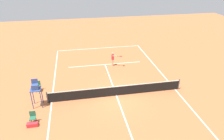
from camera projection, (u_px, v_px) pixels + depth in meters
ground_plane at (116, 96)px, 18.62m from camera, size 60.00×60.00×0.00m
court_lines at (116, 96)px, 18.62m from camera, size 11.24×23.84×0.01m
tennis_net at (116, 91)px, 18.40m from camera, size 11.84×0.10×1.07m
player_serving at (113, 58)px, 23.66m from camera, size 1.17×0.88×1.61m
tennis_ball at (105, 74)px, 22.25m from camera, size 0.07×0.07×0.07m
umpire_chair at (35, 89)px, 16.60m from camera, size 0.80×0.80×2.41m
courtside_chair_near at (33, 117)px, 15.21m from camera, size 0.44×0.46×0.95m
courtside_chair_mid at (38, 86)px, 19.12m from camera, size 0.44×0.46×0.95m
equipment_bag at (32, 125)px, 15.04m from camera, size 0.76×0.32×0.30m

